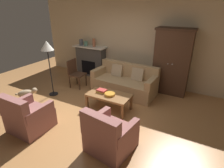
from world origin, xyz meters
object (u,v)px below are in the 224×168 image
object	(u,v)px
book_stack	(102,91)
side_chair_wooden	(75,72)
couch	(125,83)
dog	(27,94)
fruit_bowl	(110,94)
coffee_table	(109,96)
fireplace	(91,61)
armchair_near_right	(110,136)
mantel_vase_jade	(86,43)
armchair_near_left	(28,117)
floor_lamp	(47,49)
mantel_vase_slate	(81,42)
mantel_vase_terracotta	(94,43)
armoire	(172,62)

from	to	relation	value
book_stack	side_chair_wooden	bearing A→B (deg)	153.40
book_stack	couch	bearing A→B (deg)	81.40
book_stack	side_chair_wooden	size ratio (longest dim) A/B	0.29
dog	book_stack	bearing A→B (deg)	20.80
fruit_bowl	coffee_table	bearing A→B (deg)	141.36
fireplace	armchair_near_right	world-z (taller)	fireplace
book_stack	mantel_vase_jade	distance (m)	2.66
armchair_near_left	fruit_bowl	bearing A→B (deg)	53.46
side_chair_wooden	floor_lamp	xyz separation A→B (m)	(-0.23, -0.81, 0.88)
fruit_bowl	armchair_near_right	size ratio (longest dim) A/B	0.30
couch	dog	xyz separation A→B (m)	(-2.13, -1.83, -0.07)
coffee_table	mantel_vase_slate	world-z (taller)	mantel_vase_slate
mantel_vase_jade	armchair_near_right	size ratio (longest dim) A/B	0.20
fruit_bowl	side_chair_wooden	xyz separation A→B (m)	(-1.71, 0.77, 0.06)
mantel_vase_terracotta	floor_lamp	size ratio (longest dim) A/B	0.18
armoire	armchair_near_right	distance (m)	3.15
book_stack	floor_lamp	bearing A→B (deg)	-177.14
armchair_near_left	armchair_near_right	world-z (taller)	same
book_stack	dog	distance (m)	2.12
fireplace	armchair_near_right	distance (m)	4.05
book_stack	armchair_near_left	world-z (taller)	armchair_near_left
fireplace	coffee_table	size ratio (longest dim) A/B	1.15
fruit_bowl	armchair_near_right	distance (m)	1.42
coffee_table	floor_lamp	world-z (taller)	floor_lamp
book_stack	armchair_near_left	bearing A→B (deg)	-118.73
armchair_near_left	book_stack	bearing A→B (deg)	61.27
fireplace	mantel_vase_terracotta	world-z (taller)	mantel_vase_terracotta
mantel_vase_jade	mantel_vase_slate	bearing A→B (deg)	180.00
side_chair_wooden	coffee_table	bearing A→B (deg)	-23.69
fireplace	dog	distance (m)	2.65
couch	side_chair_wooden	bearing A→B (deg)	-167.36
coffee_table	armchair_near_left	xyz separation A→B (m)	(-1.09, -1.57, -0.05)
mantel_vase_terracotta	armchair_near_right	world-z (taller)	mantel_vase_terracotta
coffee_table	mantel_vase_slate	distance (m)	3.00
fireplace	book_stack	distance (m)	2.45
couch	armoire	bearing A→B (deg)	30.30
couch	armchair_near_left	size ratio (longest dim) A/B	2.23
fireplace	couch	distance (m)	1.94
fruit_bowl	floor_lamp	distance (m)	2.16
fireplace	coffee_table	xyz separation A→B (m)	(1.82, -1.86, -0.20)
book_stack	mantel_vase_slate	bearing A→B (deg)	137.12
book_stack	side_chair_wooden	xyz separation A→B (m)	(-1.44, 0.72, 0.05)
fruit_bowl	mantel_vase_slate	world-z (taller)	mantel_vase_slate
mantel_vase_slate	coffee_table	bearing A→B (deg)	-39.97
fireplace	armoire	size ratio (longest dim) A/B	0.65
mantel_vase_terracotta	armchair_near_left	bearing A→B (deg)	-80.79
armoire	floor_lamp	distance (m)	3.57
mantel_vase_jade	floor_lamp	world-z (taller)	floor_lamp
armchair_near_left	floor_lamp	bearing A→B (deg)	118.30
floor_lamp	couch	bearing A→B (deg)	32.48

